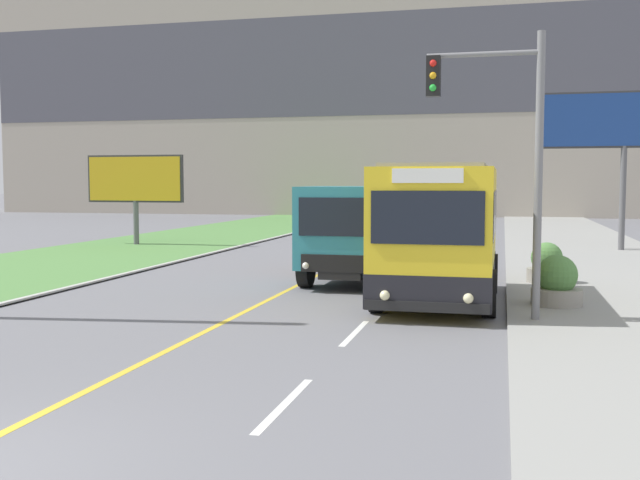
% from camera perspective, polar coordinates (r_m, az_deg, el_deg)
% --- Properties ---
extents(lane_marking_centre, '(2.88, 140.00, 0.01)m').
position_cam_1_polar(lane_marking_centre, '(9.48, -19.51, -12.94)').
color(lane_marking_centre, gold).
rests_on(lane_marking_centre, ground_plane).
extents(apartment_block_background, '(80.00, 8.04, 23.60)m').
position_cam_1_polar(apartment_block_background, '(65.77, 9.15, 12.25)').
color(apartment_block_background, '#A89E8E').
rests_on(apartment_block_background, ground_plane).
extents(city_bus, '(2.63, 5.88, 3.18)m').
position_cam_1_polar(city_bus, '(17.42, 9.06, 0.47)').
color(city_bus, yellow).
rests_on(city_bus, ground_plane).
extents(dump_truck, '(2.53, 6.72, 2.68)m').
position_cam_1_polar(dump_truck, '(20.60, 2.68, 0.39)').
color(dump_truck, black).
rests_on(dump_truck, ground_plane).
extents(traffic_light_mast, '(2.28, 0.32, 5.70)m').
position_cam_1_polar(traffic_light_mast, '(15.27, 13.87, 7.48)').
color(traffic_light_mast, slate).
rests_on(traffic_light_mast, ground_plane).
extents(billboard_large, '(6.44, 0.24, 6.40)m').
position_cam_1_polar(billboard_large, '(32.37, 22.21, 8.10)').
color(billboard_large, '#59595B').
rests_on(billboard_large, ground_plane).
extents(billboard_small, '(4.54, 0.24, 3.99)m').
position_cam_1_polar(billboard_small, '(34.24, -13.90, 4.38)').
color(billboard_small, '#59595B').
rests_on(billboard_small, ground_plane).
extents(planter_round_near, '(1.11, 1.11, 1.11)m').
position_cam_1_polar(planter_round_near, '(17.36, 17.61, -3.17)').
color(planter_round_near, gray).
rests_on(planter_round_near, sidewalk_right).
extents(planter_round_second, '(1.05, 1.05, 1.09)m').
position_cam_1_polar(planter_round_second, '(21.22, 16.88, -1.83)').
color(planter_round_second, gray).
rests_on(planter_round_second, sidewalk_right).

